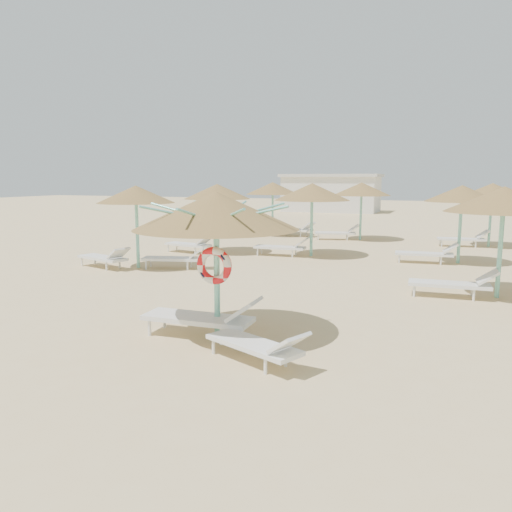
% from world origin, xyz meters
% --- Properties ---
extents(ground, '(120.00, 120.00, 0.00)m').
position_xyz_m(ground, '(0.00, 0.00, 0.00)').
color(ground, '#D0B57F').
rests_on(ground, ground).
extents(main_palapa, '(2.96, 2.96, 2.65)m').
position_xyz_m(main_palapa, '(0.23, -0.18, 2.30)').
color(main_palapa, '#78D1BE').
rests_on(main_palapa, ground).
extents(lounger_main_a, '(2.22, 0.74, 0.80)m').
position_xyz_m(lounger_main_a, '(0.04, -0.31, 0.38)').
color(lounger_main_a, white).
rests_on(lounger_main_a, ground).
extents(lounger_main_b, '(1.89, 1.23, 0.66)m').
position_xyz_m(lounger_main_b, '(1.44, -1.18, 0.32)').
color(lounger_main_b, white).
rests_on(lounger_main_b, ground).
extents(palapa_field, '(20.05, 13.28, 2.71)m').
position_xyz_m(palapa_field, '(2.02, 10.17, 2.30)').
color(palapa_field, '#78D1BE').
rests_on(palapa_field, ground).
extents(service_hut, '(8.40, 4.40, 3.25)m').
position_xyz_m(service_hut, '(-6.00, 35.00, 1.64)').
color(service_hut, silver).
rests_on(service_hut, ground).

